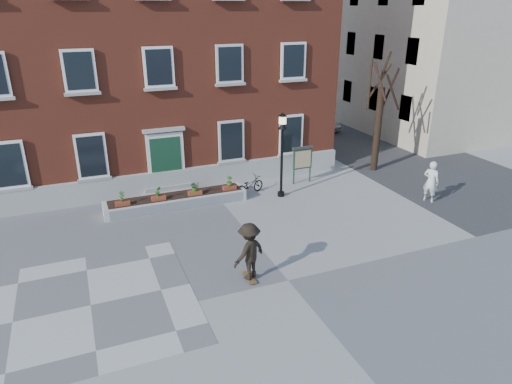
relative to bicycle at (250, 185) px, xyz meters
name	(u,v)px	position (x,y,z in m)	size (l,w,h in m)	color
ground	(288,280)	(-1.53, -7.34, -0.42)	(100.00, 100.00, 0.00)	gray
checker_patch	(91,305)	(-7.53, -6.34, -0.42)	(6.00, 6.00, 0.01)	#5F5F62
bicycle	(250,185)	(0.00, 0.00, 0.00)	(0.56, 1.61, 0.85)	black
parked_car	(315,120)	(8.79, 9.63, 0.22)	(1.36, 3.91, 1.29)	#A8ABAD
bystander	(431,182)	(7.19, -3.88, 0.53)	(0.69, 0.46, 1.90)	silver
brick_building	(139,46)	(-3.53, 6.64, 5.88)	(18.40, 10.85, 12.60)	brown
planter_assembly	(177,200)	(-3.51, -0.16, -0.12)	(6.20, 1.12, 1.15)	silver
bare_tree	(379,119)	(7.48, 0.67, 2.37)	(1.83, 1.83, 6.16)	black
side_street	(389,23)	(16.47, 12.45, 6.60)	(15.20, 36.00, 14.50)	#3B3B3D
lamp_post	(282,143)	(1.25, -0.82, 2.12)	(0.40, 0.40, 3.93)	black
notice_board	(302,159)	(2.94, 0.36, 0.84)	(1.10, 0.16, 1.87)	#183123
skateboarder	(249,251)	(-2.66, -6.80, 0.61)	(1.42, 1.17, 1.99)	brown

